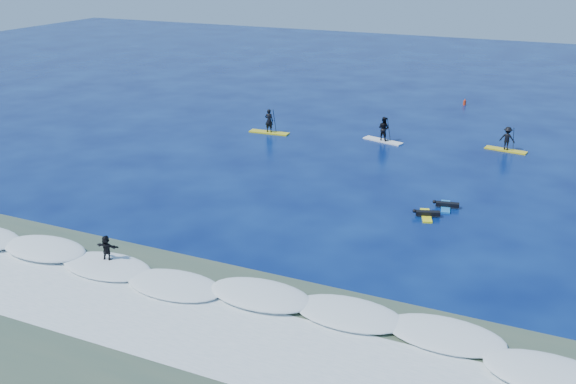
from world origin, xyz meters
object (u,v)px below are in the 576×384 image
at_px(sup_paddler_left, 269,124).
at_px(sup_paddler_right, 507,140).
at_px(prone_paddler_far, 446,205).
at_px(wave_surfer, 107,250).
at_px(prone_paddler_near, 426,214).
at_px(marker_buoy, 465,102).
at_px(sup_paddler_center, 384,131).

height_order(sup_paddler_left, sup_paddler_right, sup_paddler_left).
bearing_deg(prone_paddler_far, wave_surfer, 125.36).
bearing_deg(sup_paddler_left, prone_paddler_far, -34.79).
bearing_deg(prone_paddler_near, sup_paddler_right, -27.87).
relative_size(prone_paddler_far, marker_buoy, 2.99).
height_order(sup_paddler_left, wave_surfer, sup_paddler_left).
bearing_deg(marker_buoy, prone_paddler_far, -82.26).
distance_m(sup_paddler_right, marker_buoy, 14.77).
xyz_separation_m(sup_paddler_right, prone_paddler_far, (-1.85, -13.16, -0.70)).
height_order(prone_paddler_far, wave_surfer, wave_surfer).
height_order(sup_paddler_center, prone_paddler_near, sup_paddler_center).
distance_m(sup_paddler_center, sup_paddler_right, 9.29).
bearing_deg(marker_buoy, sup_paddler_right, -68.14).
relative_size(prone_paddler_near, wave_surfer, 1.05).
relative_size(sup_paddler_center, sup_paddler_right, 1.08).
height_order(sup_paddler_center, marker_buoy, sup_paddler_center).
height_order(prone_paddler_near, marker_buoy, marker_buoy).
height_order(prone_paddler_near, wave_surfer, wave_surfer).
height_order(sup_paddler_right, prone_paddler_near, sup_paddler_right).
distance_m(sup_paddler_left, wave_surfer, 24.44).
relative_size(sup_paddler_center, prone_paddler_far, 1.67).
xyz_separation_m(sup_paddler_center, prone_paddler_far, (7.33, -11.73, -0.72)).
height_order(sup_paddler_left, prone_paddler_near, sup_paddler_left).
relative_size(sup_paddler_right, prone_paddler_near, 1.54).
bearing_deg(prone_paddler_near, prone_paddler_far, -40.43).
bearing_deg(sup_paddler_center, sup_paddler_right, 24.29).
distance_m(sup_paddler_right, wave_surfer, 31.27).
xyz_separation_m(sup_paddler_left, prone_paddler_near, (15.85, -11.97, -0.59)).
relative_size(prone_paddler_far, wave_surfer, 1.04).
distance_m(prone_paddler_near, prone_paddler_far, 1.96).
relative_size(prone_paddler_near, marker_buoy, 3.02).
height_order(sup_paddler_left, sup_paddler_center, sup_paddler_left).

